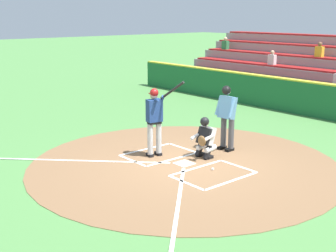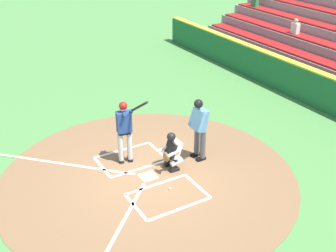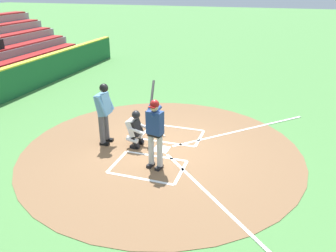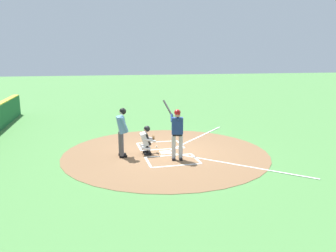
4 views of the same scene
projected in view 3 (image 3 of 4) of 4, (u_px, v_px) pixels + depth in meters
The scene contains 7 objects.
ground_plane at pixel (161, 149), 9.58m from camera, with size 120.00×120.00×0.00m, color #4C8442.
dirt_circle at pixel (161, 149), 9.58m from camera, with size 8.00×8.00×0.01m, color brown.
home_plate_and_chalk at pixel (191, 153), 9.33m from camera, with size 7.93×4.91×0.01m.
batter at pixel (155, 129), 8.24m from camera, with size 1.03×0.57×2.13m.
catcher at pixel (136, 128), 9.55m from camera, with size 0.59×0.61×1.13m.
plate_umpire at pixel (104, 110), 9.53m from camera, with size 0.59×0.42×1.86m.
baseball at pixel (164, 136), 10.35m from camera, with size 0.07×0.07×0.07m, color white.
Camera 3 is at (8.02, 2.84, 4.48)m, focal length 35.20 mm.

